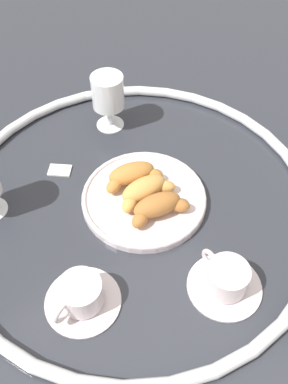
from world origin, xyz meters
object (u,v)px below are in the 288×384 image
pastry_plate (144,198)px  juice_glass_left (108,94)px  croissant_large (132,175)px  croissant_small (145,190)px  croissant_extra (158,207)px  coffee_cup_near (226,280)px  sugar_packet (60,170)px  coffee_cup_far (81,296)px

pastry_plate → juice_glass_left: bearing=-103.2°
pastry_plate → croissant_large: (0.00, -0.05, 0.03)m
croissant_small → croissant_extra: bearing=88.9°
croissant_small → coffee_cup_near: (-0.02, 0.24, -0.01)m
croissant_extra → pastry_plate: bearing=-91.0°
croissant_large → sugar_packet: 0.18m
croissant_extra → sugar_packet: bearing=-63.6°
croissant_extra → juice_glass_left: (-0.06, -0.30, 0.05)m
croissant_large → croissant_extra: same height
juice_glass_left → coffee_cup_near: bearing=85.1°
pastry_plate → coffee_cup_far: size_ratio=1.93×
sugar_packet → croissant_small: bearing=159.8°
croissant_extra → coffee_cup_far: croissant_extra is taller
croissant_small → pastry_plate: bearing=-89.6°
coffee_cup_near → pastry_plate: bearing=-86.2°
croissant_small → sugar_packet: (0.11, -0.18, -0.04)m
pastry_plate → croissant_small: (-0.00, 0.00, 0.03)m
pastry_plate → sugar_packet: pastry_plate is taller
pastry_plate → croissant_large: croissant_large is taller
coffee_cup_near → juice_glass_left: juice_glass_left is taller
croissant_extra → croissant_large: bearing=-90.5°
sugar_packet → juice_glass_left: bearing=-119.1°
sugar_packet → pastry_plate: bearing=160.3°
coffee_cup_near → croissant_small: bearing=-86.2°
coffee_cup_far → juice_glass_left: juice_glass_left is taller
croissant_large → coffee_cup_far: (0.21, 0.18, -0.01)m
coffee_cup_far → croissant_large: bearing=-139.4°
croissant_large → pastry_plate: bearing=90.2°
croissant_small → sugar_packet: bearing=-57.4°
croissant_small → juice_glass_left: (-0.06, -0.25, 0.05)m
coffee_cup_near → coffee_cup_far: same height
coffee_cup_near → sugar_packet: (0.13, -0.42, -0.02)m
pastry_plate → coffee_cup_far: (0.21, 0.14, 0.02)m
coffee_cup_near → coffee_cup_far: 0.26m
coffee_cup_far → sugar_packet: size_ratio=2.72×
juice_glass_left → sugar_packet: 0.21m
croissant_extra → coffee_cup_far: 0.23m
croissant_extra → coffee_cup_far: size_ratio=1.00×
coffee_cup_far → juice_glass_left: bearing=-125.1°
juice_glass_left → sugar_packet: size_ratio=2.80×
pastry_plate → croissant_large: 0.05m
croissant_large → croissant_extra: (0.00, 0.10, 0.00)m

